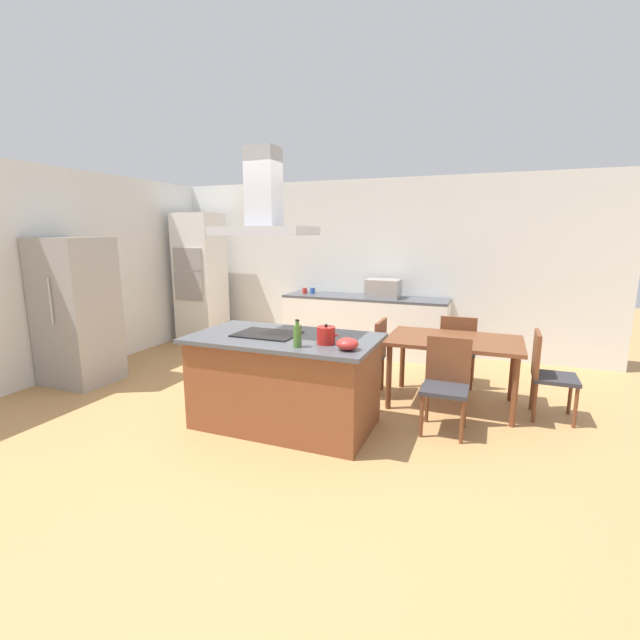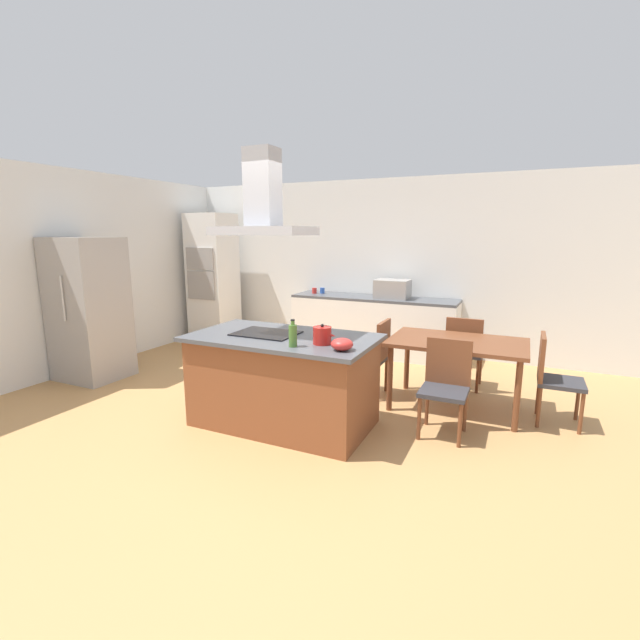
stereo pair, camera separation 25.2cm
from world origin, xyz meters
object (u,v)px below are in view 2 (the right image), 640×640
countertop_microwave (392,289)px  mixing_bowl (342,344)px  tea_kettle (322,335)px  coffee_mug_blue (322,291)px  olive_oil_bottle (293,335)px  chair_at_right_end (552,374)px  dining_table (457,348)px  refrigerator (89,309)px  chair_at_left_end (374,353)px  range_hood (263,208)px  wall_oven_stack (213,278)px  coffee_mug_red (314,291)px  chair_facing_back_wall (464,348)px  cooktop (266,333)px  chair_facing_island (446,381)px

countertop_microwave → mixing_bowl: bearing=-81.8°
tea_kettle → coffee_mug_blue: 3.38m
olive_oil_bottle → coffee_mug_blue: size_ratio=2.69×
chair_at_right_end → dining_table: bearing=180.0°
coffee_mug_blue → dining_table: 3.01m
olive_oil_bottle → refrigerator: refrigerator is taller
chair_at_left_end → range_hood: 2.10m
mixing_bowl → wall_oven_stack: wall_oven_stack is taller
countertop_microwave → coffee_mug_red: countertop_microwave is taller
chair_at_left_end → dining_table: bearing=0.0°
mixing_bowl → refrigerator: bearing=172.6°
tea_kettle → chair_facing_back_wall: size_ratio=0.24×
cooktop → chair_facing_island: 1.77m
mixing_bowl → countertop_microwave: (-0.45, 3.14, 0.09)m
refrigerator → chair_at_left_end: 3.68m
chair_facing_back_wall → range_hood: size_ratio=0.99×
refrigerator → coffee_mug_blue: bearing=52.9°
coffee_mug_blue → tea_kettle: bearing=-65.4°
olive_oil_bottle → wall_oven_stack: bearing=137.0°
olive_oil_bottle → chair_at_right_end: size_ratio=0.27×
mixing_bowl → chair_facing_island: size_ratio=0.21×
refrigerator → chair_facing_back_wall: size_ratio=2.04×
dining_table → chair_at_left_end: (-0.92, -0.00, -0.16)m
olive_oil_bottle → dining_table: bearing=51.0°
range_hood → chair_facing_back_wall: bearing=47.4°
chair_facing_island → coffee_mug_blue: bearing=134.3°
cooktop → chair_facing_island: bearing=16.0°
coffee_mug_blue → chair_at_left_end: size_ratio=0.10×
chair_at_left_end → range_hood: (-0.75, -1.14, 1.59)m
mixing_bowl → chair_at_left_end: 1.48m
dining_table → chair_at_left_end: 0.93m
refrigerator → chair_at_left_end: (3.54, 0.92, -0.40)m
cooktop → range_hood: bearing=180.0°
refrigerator → chair_at_right_end: size_ratio=2.04×
coffee_mug_blue → refrigerator: 3.41m
cooktop → wall_oven_stack: bearing=135.8°
coffee_mug_red → dining_table: coffee_mug_red is taller
coffee_mug_blue → countertop_microwave: bearing=-2.8°
coffee_mug_red → dining_table: 3.06m
tea_kettle → dining_table: size_ratio=0.15×
cooktop → range_hood: 1.20m
olive_oil_bottle → chair_facing_back_wall: 2.49m
chair_at_left_end → countertop_microwave: bearing=99.5°
refrigerator → coffee_mug_red: bearing=53.7°
chair_facing_back_wall → range_hood: (-1.66, -1.81, 1.59)m
coffee_mug_blue → chair_at_left_end: coffee_mug_blue is taller
wall_oven_stack → range_hood: bearing=-44.2°
cooktop → coffee_mug_blue: coffee_mug_blue is taller
coffee_mug_red → chair_at_right_end: size_ratio=0.10×
cooktop → dining_table: size_ratio=0.43×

